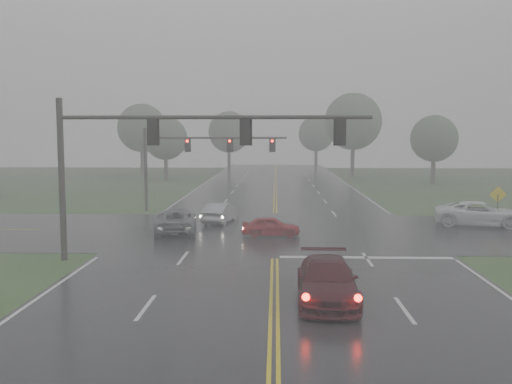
{
  "coord_description": "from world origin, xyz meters",
  "views": [
    {
      "loc": [
        0.04,
        -13.31,
        6.07
      ],
      "look_at": [
        -0.98,
        16.0,
        3.09
      ],
      "focal_mm": 40.0,
      "sensor_mm": 36.0,
      "label": 1
    }
  ],
  "objects_px": {
    "sedan_silver": "(220,223)",
    "pickup_white": "(480,226)",
    "signal_gantry_far": "(189,153)",
    "car_grey": "(176,233)",
    "signal_gantry_near": "(157,147)",
    "sedan_maroon": "(327,302)",
    "sedan_red": "(271,237)"
  },
  "relations": [
    {
      "from": "sedan_maroon",
      "to": "sedan_red",
      "type": "bearing_deg",
      "value": 100.82
    },
    {
      "from": "car_grey",
      "to": "pickup_white",
      "type": "distance_m",
      "value": 19.92
    },
    {
      "from": "sedan_red",
      "to": "pickup_white",
      "type": "relative_size",
      "value": 0.6
    },
    {
      "from": "signal_gantry_far",
      "to": "sedan_silver",
      "type": "bearing_deg",
      "value": -62.58
    },
    {
      "from": "sedan_maroon",
      "to": "pickup_white",
      "type": "distance_m",
      "value": 21.04
    },
    {
      "from": "sedan_maroon",
      "to": "car_grey",
      "type": "relative_size",
      "value": 1.0
    },
    {
      "from": "sedan_silver",
      "to": "signal_gantry_far",
      "type": "bearing_deg",
      "value": -50.87
    },
    {
      "from": "sedan_maroon",
      "to": "pickup_white",
      "type": "relative_size",
      "value": 0.91
    },
    {
      "from": "car_grey",
      "to": "signal_gantry_near",
      "type": "distance_m",
      "value": 9.59
    },
    {
      "from": "sedan_maroon",
      "to": "signal_gantry_far",
      "type": "bearing_deg",
      "value": 111.32
    },
    {
      "from": "car_grey",
      "to": "pickup_white",
      "type": "bearing_deg",
      "value": -178.43
    },
    {
      "from": "signal_gantry_far",
      "to": "sedan_red",
      "type": "bearing_deg",
      "value": -59.26
    },
    {
      "from": "pickup_white",
      "to": "signal_gantry_far",
      "type": "height_order",
      "value": "signal_gantry_far"
    },
    {
      "from": "sedan_red",
      "to": "sedan_maroon",
      "type": "bearing_deg",
      "value": -170.93
    },
    {
      "from": "sedan_maroon",
      "to": "pickup_white",
      "type": "xyz_separation_m",
      "value": [
        11.66,
        17.51,
        0.0
      ]
    },
    {
      "from": "sedan_maroon",
      "to": "signal_gantry_far",
      "type": "height_order",
      "value": "signal_gantry_far"
    },
    {
      "from": "sedan_silver",
      "to": "car_grey",
      "type": "height_order",
      "value": "car_grey"
    },
    {
      "from": "sedan_silver",
      "to": "car_grey",
      "type": "xyz_separation_m",
      "value": [
        -2.35,
        -4.0,
        0.0
      ]
    },
    {
      "from": "car_grey",
      "to": "signal_gantry_near",
      "type": "xyz_separation_m",
      "value": [
        0.53,
        -7.85,
        5.49
      ]
    },
    {
      "from": "sedan_red",
      "to": "signal_gantry_near",
      "type": "xyz_separation_m",
      "value": [
        -5.34,
        -6.67,
        5.49
      ]
    },
    {
      "from": "sedan_silver",
      "to": "pickup_white",
      "type": "relative_size",
      "value": 0.72
    },
    {
      "from": "sedan_red",
      "to": "pickup_white",
      "type": "xyz_separation_m",
      "value": [
        13.81,
        4.29,
        0.0
      ]
    },
    {
      "from": "sedan_red",
      "to": "signal_gantry_far",
      "type": "height_order",
      "value": "signal_gantry_far"
    },
    {
      "from": "pickup_white",
      "to": "signal_gantry_far",
      "type": "distance_m",
      "value": 21.9
    },
    {
      "from": "signal_gantry_near",
      "to": "sedan_red",
      "type": "bearing_deg",
      "value": 51.31
    },
    {
      "from": "sedan_maroon",
      "to": "sedan_silver",
      "type": "bearing_deg",
      "value": 108.72
    },
    {
      "from": "signal_gantry_near",
      "to": "sedan_silver",
      "type": "bearing_deg",
      "value": 81.27
    },
    {
      "from": "sedan_silver",
      "to": "pickup_white",
      "type": "height_order",
      "value": "pickup_white"
    },
    {
      "from": "car_grey",
      "to": "signal_gantry_near",
      "type": "height_order",
      "value": "signal_gantry_near"
    },
    {
      "from": "sedan_red",
      "to": "signal_gantry_near",
      "type": "relative_size",
      "value": 0.23
    },
    {
      "from": "sedan_maroon",
      "to": "signal_gantry_near",
      "type": "height_order",
      "value": "signal_gantry_near"
    },
    {
      "from": "signal_gantry_near",
      "to": "signal_gantry_far",
      "type": "relative_size",
      "value": 1.33
    }
  ]
}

